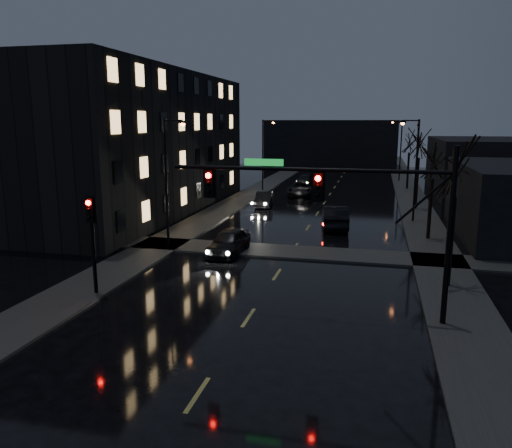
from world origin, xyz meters
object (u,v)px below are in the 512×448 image
Objects in this scene: oncoming_car_a at (229,242)px; oncoming_car_c at (302,188)px; oncoming_car_b at (264,199)px; oncoming_car_d at (305,180)px; lead_car at (335,217)px.

oncoming_car_c is (0.84, 24.76, 0.03)m from oncoming_car_a.
oncoming_car_c is at bearing 64.79° from oncoming_car_b.
oncoming_car_a is 33.71m from oncoming_car_d.
oncoming_car_a is 24.78m from oncoming_car_c.
oncoming_car_a is 0.79× the size of oncoming_car_c.
oncoming_car_a reaches higher than oncoming_car_b.
oncoming_car_b is 16.77m from oncoming_car_d.
oncoming_car_a is 10.58m from lead_car.
oncoming_car_d is at bearing -84.59° from lead_car.
oncoming_car_b is at bearing -107.40° from oncoming_car_c.
oncoming_car_d is (-1.01, 8.94, -0.15)m from oncoming_car_c.
lead_car reaches higher than oncoming_car_a.
oncoming_car_a is 0.86× the size of lead_car.
oncoming_car_c is 1.28× the size of oncoming_car_d.
lead_car is (5.58, 8.99, 0.09)m from oncoming_car_a.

